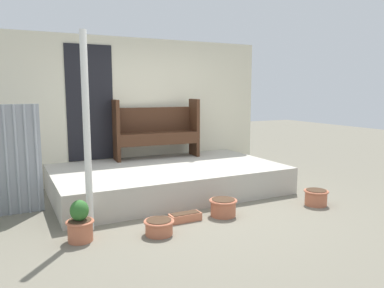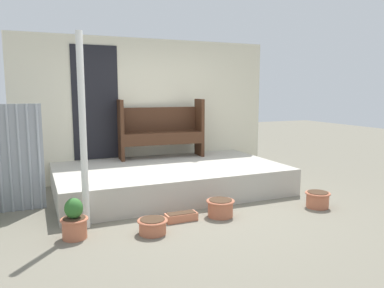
{
  "view_description": "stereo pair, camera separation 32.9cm",
  "coord_description": "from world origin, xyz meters",
  "px_view_note": "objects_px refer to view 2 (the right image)",
  "views": [
    {
      "loc": [
        -2.34,
        -4.48,
        1.66
      ],
      "look_at": [
        0.11,
        0.38,
        0.88
      ],
      "focal_mm": 35.0,
      "sensor_mm": 36.0,
      "label": 1
    },
    {
      "loc": [
        -2.04,
        -4.62,
        1.66
      ],
      "look_at": [
        0.11,
        0.38,
        0.88
      ],
      "focal_mm": 35.0,
      "sensor_mm": 36.0,
      "label": 2
    }
  ],
  "objects_px": {
    "planter_box_rect": "(181,217)",
    "bench": "(161,128)",
    "flower_pot_right": "(220,207)",
    "flower_pot_far_right": "(318,199)",
    "flower_pot_left": "(74,221)",
    "flower_pot_middle": "(153,225)",
    "support_post": "(83,133)"
  },
  "relations": [
    {
      "from": "bench",
      "to": "flower_pot_left",
      "type": "xyz_separation_m",
      "value": [
        -1.8,
        -2.28,
        -0.77
      ]
    },
    {
      "from": "flower_pot_right",
      "to": "planter_box_rect",
      "type": "height_order",
      "value": "flower_pot_right"
    },
    {
      "from": "flower_pot_middle",
      "to": "bench",
      "type": "bearing_deg",
      "value": 69.12
    },
    {
      "from": "flower_pot_middle",
      "to": "planter_box_rect",
      "type": "height_order",
      "value": "flower_pot_middle"
    },
    {
      "from": "flower_pot_right",
      "to": "flower_pot_far_right",
      "type": "relative_size",
      "value": 1.06
    },
    {
      "from": "flower_pot_far_right",
      "to": "flower_pot_left",
      "type": "bearing_deg",
      "value": 176.63
    },
    {
      "from": "support_post",
      "to": "flower_pot_right",
      "type": "height_order",
      "value": "support_post"
    },
    {
      "from": "support_post",
      "to": "flower_pot_right",
      "type": "xyz_separation_m",
      "value": [
        1.69,
        -0.28,
        -1.04
      ]
    },
    {
      "from": "flower_pot_far_right",
      "to": "planter_box_rect",
      "type": "height_order",
      "value": "flower_pot_far_right"
    },
    {
      "from": "flower_pot_left",
      "to": "flower_pot_far_right",
      "type": "relative_size",
      "value": 1.32
    },
    {
      "from": "flower_pot_far_right",
      "to": "planter_box_rect",
      "type": "distance_m",
      "value": 2.01
    },
    {
      "from": "flower_pot_middle",
      "to": "flower_pot_right",
      "type": "height_order",
      "value": "flower_pot_right"
    },
    {
      "from": "support_post",
      "to": "bench",
      "type": "distance_m",
      "value": 2.58
    },
    {
      "from": "flower_pot_left",
      "to": "flower_pot_far_right",
      "type": "height_order",
      "value": "flower_pot_left"
    },
    {
      "from": "flower_pot_middle",
      "to": "support_post",
      "type": "bearing_deg",
      "value": 143.17
    },
    {
      "from": "flower_pot_middle",
      "to": "flower_pot_right",
      "type": "relative_size",
      "value": 0.95
    },
    {
      "from": "support_post",
      "to": "flower_pot_left",
      "type": "bearing_deg",
      "value": -120.01
    },
    {
      "from": "flower_pot_middle",
      "to": "flower_pot_far_right",
      "type": "bearing_deg",
      "value": 0.46
    },
    {
      "from": "flower_pot_right",
      "to": "flower_pot_far_right",
      "type": "xyz_separation_m",
      "value": [
        1.45,
        -0.21,
        -0.0
      ]
    },
    {
      "from": "flower_pot_middle",
      "to": "planter_box_rect",
      "type": "bearing_deg",
      "value": 30.27
    },
    {
      "from": "bench",
      "to": "flower_pot_middle",
      "type": "height_order",
      "value": "bench"
    },
    {
      "from": "flower_pot_left",
      "to": "flower_pot_far_right",
      "type": "bearing_deg",
      "value": -3.37
    },
    {
      "from": "planter_box_rect",
      "to": "support_post",
      "type": "bearing_deg",
      "value": 168.35
    },
    {
      "from": "flower_pot_right",
      "to": "support_post",
      "type": "bearing_deg",
      "value": 170.43
    },
    {
      "from": "planter_box_rect",
      "to": "bench",
      "type": "bearing_deg",
      "value": 77.7
    },
    {
      "from": "support_post",
      "to": "flower_pot_left",
      "type": "distance_m",
      "value": 1.02
    },
    {
      "from": "flower_pot_middle",
      "to": "flower_pot_far_right",
      "type": "distance_m",
      "value": 2.46
    },
    {
      "from": "bench",
      "to": "planter_box_rect",
      "type": "relative_size",
      "value": 3.82
    },
    {
      "from": "planter_box_rect",
      "to": "flower_pot_far_right",
      "type": "bearing_deg",
      "value": -7.24
    },
    {
      "from": "flower_pot_left",
      "to": "planter_box_rect",
      "type": "bearing_deg",
      "value": 2.52
    },
    {
      "from": "flower_pot_left",
      "to": "planter_box_rect",
      "type": "xyz_separation_m",
      "value": [
        1.32,
        0.06,
        -0.15
      ]
    },
    {
      "from": "flower_pot_middle",
      "to": "flower_pot_far_right",
      "type": "xyz_separation_m",
      "value": [
        2.46,
        0.02,
        0.03
      ]
    }
  ]
}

